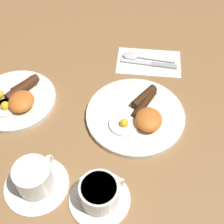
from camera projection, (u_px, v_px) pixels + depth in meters
The scene contains 8 objects.
ground_plane at pixel (135, 117), 0.91m from camera, with size 3.00×3.00×0.00m, color olive.
breakfast_plate_near at pixel (137, 115), 0.89m from camera, with size 0.28×0.28×0.05m.
breakfast_plate_far at pixel (16, 99), 0.93m from camera, with size 0.24×0.24×0.05m.
teacup_near at pixel (100, 194), 0.72m from camera, with size 0.15×0.15×0.07m.
teacup_far at pixel (35, 179), 0.74m from camera, with size 0.16×0.16×0.08m.
napkin at pixel (149, 62), 1.05m from camera, with size 0.13×0.21×0.01m, color white.
knife at pixel (152, 64), 1.04m from camera, with size 0.03×0.19×0.01m.
spoon at pixel (135, 56), 1.06m from camera, with size 0.04×0.18×0.01m.
Camera 1 is at (-0.56, 0.01, 0.71)m, focal length 50.00 mm.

